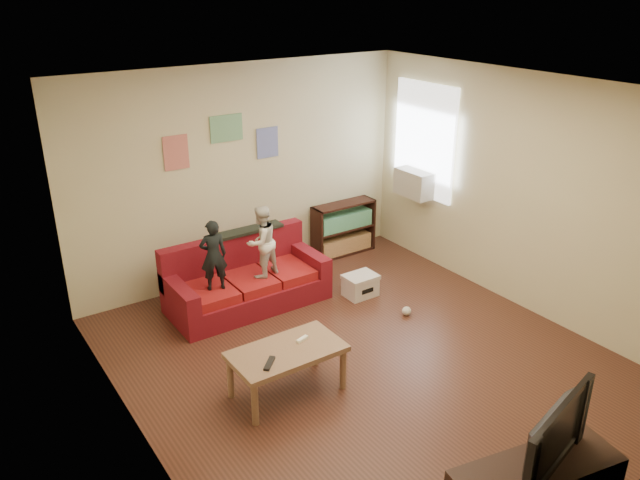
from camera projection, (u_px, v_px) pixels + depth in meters
room_shell at (368, 238)px, 5.83m from camera, size 4.52×5.02×2.72m
sofa at (245, 282)px, 7.37m from camera, size 1.85×0.85×0.82m
child_a at (213, 255)px, 6.81m from camera, size 0.34×0.26×0.81m
child_b at (261, 242)px, 7.11m from camera, size 0.49×0.42×0.85m
coffee_table at (287, 356)px, 5.70m from camera, size 1.04×0.57×0.47m
remote at (269, 363)px, 5.45m from camera, size 0.18×0.18×0.02m
game_controller at (302, 339)px, 5.81m from camera, size 0.14×0.07×0.03m
bookshelf at (343, 231)px, 8.71m from camera, size 0.93×0.28×0.74m
window at (424, 140)px, 8.12m from camera, size 0.04×1.08×1.48m
ac_unit at (415, 183)px, 8.28m from camera, size 0.28×0.55×0.35m
artwork_left at (176, 153)px, 7.13m from camera, size 0.30×0.01×0.40m
artwork_center at (226, 128)px, 7.39m from camera, size 0.42×0.01×0.32m
artwork_right at (267, 143)px, 7.77m from camera, size 0.30×0.01×0.38m
file_box at (360, 285)px, 7.59m from camera, size 0.40×0.30×0.27m
television at (544, 433)px, 4.22m from camera, size 0.97×0.36×0.56m
tissue at (407, 311)px, 7.18m from camera, size 0.13×0.13×0.10m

